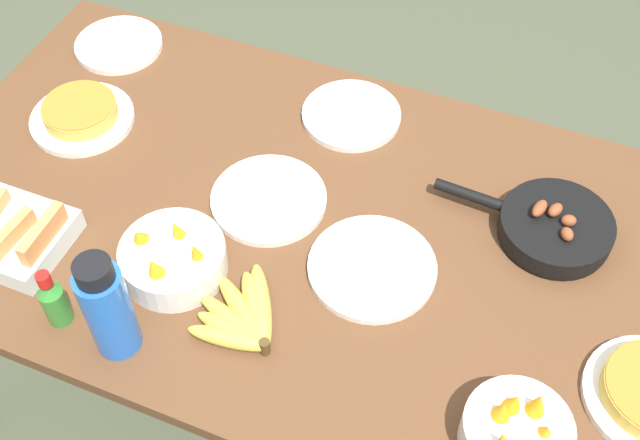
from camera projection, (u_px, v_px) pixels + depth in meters
The scene contains 13 objects.
ground_plane at pixel (320, 399), 2.26m from camera, with size 14.00×14.00×0.00m, color #474C38.
dining_table at pixel (320, 255), 1.73m from camera, with size 1.78×0.97×0.77m.
banana_bunch at pixel (245, 318), 1.50m from camera, with size 0.19×0.21×0.04m.
skillet at pixel (553, 227), 1.63m from camera, with size 0.38×0.23×0.08m.
frittata_plate_center at pixel (81, 114), 1.84m from camera, with size 0.24×0.24×0.05m.
empty_plate_near_front at pixel (119, 45), 2.02m from camera, with size 0.22×0.22×0.02m.
empty_plate_far_left at pixel (372, 268), 1.59m from camera, with size 0.26×0.26×0.02m.
empty_plate_far_right at pixel (351, 115), 1.86m from camera, with size 0.23×0.23×0.02m.
empty_plate_mid_edge at pixel (269, 199), 1.70m from camera, with size 0.25×0.25×0.02m.
fruit_bowl_mango at pixel (516, 433), 1.33m from camera, with size 0.18×0.18×0.13m.
fruit_bowl_citrus at pixel (173, 259), 1.57m from camera, with size 0.21×0.21×0.12m.
water_bottle at pixel (107, 308), 1.40m from camera, with size 0.08×0.08×0.24m.
hot_sauce_bottle at pixel (53, 300), 1.48m from camera, with size 0.05×0.05×0.14m.
Camera 1 is at (0.39, -0.95, 2.07)m, focal length 45.00 mm.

